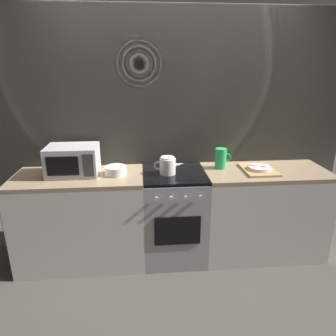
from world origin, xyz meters
name	(u,v)px	position (x,y,z in m)	size (l,w,h in m)	color
ground_plane	(174,254)	(0.00, 0.00, 0.00)	(8.00, 8.00, 0.00)	#47423D
back_wall	(171,134)	(0.00, 0.32, 1.20)	(3.60, 0.05, 2.40)	#B2AD9E
counter_left	(82,219)	(-0.90, 0.00, 0.45)	(1.20, 0.60, 0.90)	silver
stove_unit	(174,215)	(0.00, 0.00, 0.45)	(0.60, 0.63, 0.90)	#9E9EA3
counter_right	(262,212)	(0.90, 0.00, 0.45)	(1.20, 0.60, 0.90)	silver
microwave	(73,160)	(-0.94, 0.05, 1.04)	(0.46, 0.35, 0.27)	#B2B2B7
kettle	(168,166)	(-0.06, -0.02, 0.98)	(0.28, 0.15, 0.17)	white
mixing_bowl	(116,171)	(-0.55, 0.00, 0.94)	(0.20, 0.20, 0.08)	silver
pitcher	(221,158)	(0.47, 0.10, 1.00)	(0.16, 0.11, 0.20)	green
dish_pile	(259,169)	(0.82, -0.01, 0.92)	(0.30, 0.40, 0.06)	tan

